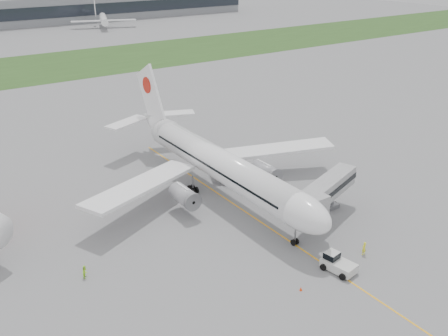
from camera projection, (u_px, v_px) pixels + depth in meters
ground at (232, 203)px, 80.69m from camera, size 600.00×600.00×0.00m
apron_markings at (251, 216)px, 76.91m from camera, size 70.00×70.00×0.04m
grass_strip at (31, 69)px, 171.23m from camera, size 600.00×50.00×0.02m
airliner at (215, 161)px, 82.08m from camera, size 48.13×53.95×17.88m
pushback_tug at (337, 263)px, 63.58m from camera, size 3.53×4.67×2.21m
jet_bridge at (327, 190)px, 74.04m from camera, size 13.81×8.14×6.60m
safety_cone_left at (301, 289)px, 59.96m from camera, size 0.37×0.37×0.51m
safety_cone_right at (330, 263)px, 64.78m from camera, size 0.44×0.44×0.61m
ground_crew_near at (364, 248)px, 66.77m from camera, size 0.70×0.46×1.92m
ground_crew_far at (85, 271)px, 62.18m from camera, size 1.01×1.04×1.68m
distant_aircraft_right at (104, 28)px, 259.03m from camera, size 40.60×38.26×12.54m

